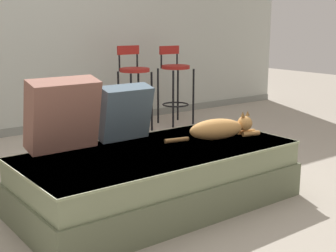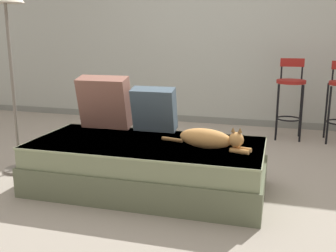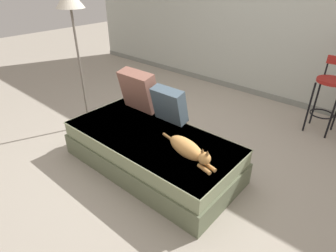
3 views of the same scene
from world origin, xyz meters
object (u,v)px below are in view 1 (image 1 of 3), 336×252
Objects in this scene: cat at (220,129)px; bar_stool_near_window at (134,80)px; bar_stool_by_doorway at (175,78)px; couch at (159,177)px; throw_pillow_corner at (63,114)px; throw_pillow_middle at (124,112)px.

cat is 2.17m from bar_stool_near_window.
bar_stool_near_window reaches higher than cat.
bar_stool_by_doorway is at bearing 60.45° from cat.
couch is 0.58m from cat.
throw_pillow_corner is at bearing 159.77° from cat.
throw_pillow_middle is 0.42× the size of bar_stool_near_window.
throw_pillow_corner reaches higher than throw_pillow_middle.
throw_pillow_corner is at bearing 146.60° from couch.
bar_stool_by_doorway is (1.69, 2.04, 0.35)m from couch.
cat is 2.39m from bar_stool_by_doorway.
throw_pillow_corner is 0.66× the size of cat.
bar_stool_near_window is at bearing 55.63° from throw_pillow_middle.
throw_pillow_corner reaches higher than cat.
throw_pillow_corner is 1.12m from cat.
throw_pillow_middle is 2.43m from bar_stool_by_doorway.
bar_stool_near_window is at bearing 61.54° from couch.
bar_stool_near_window reaches higher than bar_stool_by_doorway.
bar_stool_by_doorway reaches higher than throw_pillow_corner.
bar_stool_near_window reaches higher than throw_pillow_corner.
throw_pillow_corner is 0.50× the size of bar_stool_near_window.
couch is 2.58× the size of cat.
couch is 2.00× the size of bar_stool_by_doorway.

